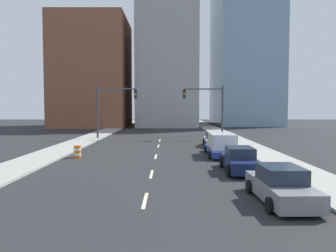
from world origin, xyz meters
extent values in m
cube|color=#9E9B93|center=(-8.83, 44.59, 0.07)|extent=(3.21, 89.19, 0.14)
cube|color=#9E9B93|center=(8.83, 44.59, 0.07)|extent=(3.21, 89.19, 0.14)
cube|color=beige|center=(0.00, 9.18, 0.00)|extent=(0.16, 2.40, 0.01)
cube|color=beige|center=(0.00, 14.64, 0.00)|extent=(0.16, 2.40, 0.01)
cube|color=beige|center=(0.00, 21.48, 0.00)|extent=(0.16, 2.40, 0.01)
cube|color=beige|center=(0.00, 28.60, 0.00)|extent=(0.16, 2.40, 0.01)
cube|color=beige|center=(0.00, 34.07, 0.00)|extent=(0.16, 2.40, 0.01)
cube|color=brown|center=(-14.21, 62.13, 10.77)|extent=(14.00, 16.00, 21.54)
cube|color=#99999E|center=(0.77, 66.13, 15.28)|extent=(12.00, 20.00, 30.56)
cube|color=#7A9EB7|center=(18.17, 70.13, 17.56)|extent=(13.00, 20.00, 35.12)
cylinder|color=#38383D|center=(-7.74, 35.84, 3.29)|extent=(0.24, 0.24, 6.59)
cylinder|color=#38383D|center=(-5.38, 35.84, 6.19)|extent=(4.72, 0.16, 0.16)
cube|color=black|center=(-3.02, 35.84, 5.56)|extent=(0.34, 0.32, 1.10)
cylinder|color=#4C0C0C|center=(-3.02, 35.67, 5.90)|extent=(0.22, 0.04, 0.22)
cylinder|color=yellow|center=(-3.02, 35.67, 5.56)|extent=(0.22, 0.04, 0.22)
cylinder|color=#0C3F14|center=(-3.02, 35.67, 5.22)|extent=(0.22, 0.04, 0.22)
cylinder|color=#38383D|center=(7.69, 35.84, 3.29)|extent=(0.24, 0.24, 6.59)
cylinder|color=#38383D|center=(5.33, 35.84, 6.19)|extent=(4.72, 0.16, 0.16)
cube|color=black|center=(2.97, 35.84, 5.56)|extent=(0.34, 0.32, 1.10)
cylinder|color=#4C0C0C|center=(2.97, 35.67, 5.90)|extent=(0.22, 0.04, 0.22)
cylinder|color=yellow|center=(2.97, 35.67, 5.56)|extent=(0.22, 0.04, 0.22)
cylinder|color=#0C3F14|center=(2.97, 35.67, 5.22)|extent=(0.22, 0.04, 0.22)
cylinder|color=orange|center=(-6.13, 20.96, 0.10)|extent=(0.56, 0.56, 0.19)
cylinder|color=white|center=(-6.13, 20.96, 0.29)|extent=(0.56, 0.56, 0.19)
cylinder|color=orange|center=(-6.13, 20.96, 0.47)|extent=(0.56, 0.56, 0.19)
cylinder|color=white|center=(-6.13, 20.96, 0.67)|extent=(0.56, 0.56, 0.19)
cylinder|color=orange|center=(-6.13, 20.96, 0.85)|extent=(0.56, 0.56, 0.19)
cube|color=slate|center=(5.68, 8.94, 0.52)|extent=(1.88, 4.66, 0.71)
cube|color=#1E2838|center=(5.68, 8.94, 1.20)|extent=(1.61, 2.11, 0.64)
cylinder|color=black|center=(4.73, 10.36, 0.30)|extent=(0.23, 0.61, 0.61)
cylinder|color=black|center=(6.58, 10.40, 0.30)|extent=(0.23, 0.61, 0.61)
cylinder|color=black|center=(4.79, 7.49, 0.30)|extent=(0.23, 0.61, 0.61)
cylinder|color=black|center=(6.64, 7.53, 0.30)|extent=(0.23, 0.61, 0.61)
cube|color=#141E47|center=(5.39, 15.39, 0.54)|extent=(1.87, 4.75, 0.68)
cube|color=#1E2838|center=(5.39, 15.39, 1.20)|extent=(1.59, 2.16, 0.64)
cylinder|color=black|center=(4.52, 16.87, 0.36)|extent=(0.24, 0.72, 0.71)
cylinder|color=black|center=(6.33, 16.82, 0.36)|extent=(0.24, 0.72, 0.71)
cylinder|color=black|center=(4.44, 13.95, 0.36)|extent=(0.24, 0.72, 0.71)
cylinder|color=black|center=(6.26, 13.91, 0.36)|extent=(0.24, 0.72, 0.71)
cube|color=navy|center=(5.34, 22.14, 0.41)|extent=(2.29, 6.01, 0.48)
cube|color=silver|center=(5.34, 21.84, 1.24)|extent=(1.98, 3.74, 1.20)
cylinder|color=black|center=(4.27, 24.01, 0.30)|extent=(0.23, 0.61, 0.61)
cylinder|color=black|center=(6.50, 23.96, 0.30)|extent=(0.23, 0.61, 0.61)
cylinder|color=black|center=(4.19, 20.31, 0.30)|extent=(0.23, 0.61, 0.61)
cylinder|color=black|center=(6.42, 20.26, 0.30)|extent=(0.23, 0.61, 0.61)
cube|color=silver|center=(5.65, 28.54, 0.50)|extent=(2.01, 4.57, 0.65)
cube|color=#1E2838|center=(5.65, 28.54, 1.12)|extent=(1.67, 2.09, 0.59)
cylinder|color=black|center=(4.78, 29.98, 0.31)|extent=(0.25, 0.64, 0.63)
cylinder|color=black|center=(6.64, 29.89, 0.31)|extent=(0.25, 0.64, 0.63)
cylinder|color=black|center=(4.65, 27.20, 0.31)|extent=(0.25, 0.64, 0.63)
cylinder|color=black|center=(6.51, 27.11, 0.31)|extent=(0.25, 0.64, 0.63)
camera|label=1|loc=(0.98, -4.51, 3.97)|focal=35.00mm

